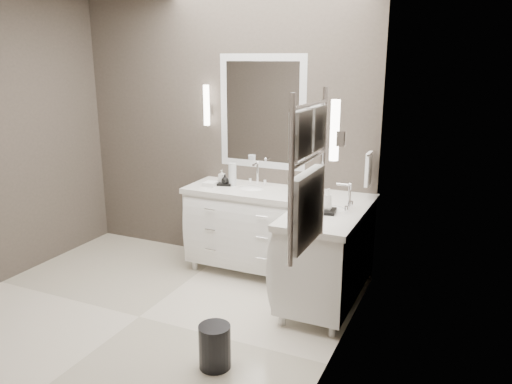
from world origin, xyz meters
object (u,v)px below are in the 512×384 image
at_px(vanity_back, 251,224).
at_px(waste_bin, 215,346).
at_px(towel_ladder, 307,182).
at_px(vanity_right, 328,249).

relative_size(vanity_back, waste_bin, 4.01).
bearing_deg(waste_bin, vanity_back, 106.03).
relative_size(towel_ladder, waste_bin, 2.91).
relative_size(vanity_right, towel_ladder, 1.38).
xyz_separation_m(towel_ladder, waste_bin, (-0.65, 0.06, -1.24)).
bearing_deg(vanity_right, waste_bin, -108.91).
distance_m(vanity_right, towel_ladder, 1.60).
bearing_deg(vanity_right, towel_ladder, -80.16).
distance_m(vanity_back, waste_bin, 1.66).
bearing_deg(vanity_back, vanity_right, -20.38).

